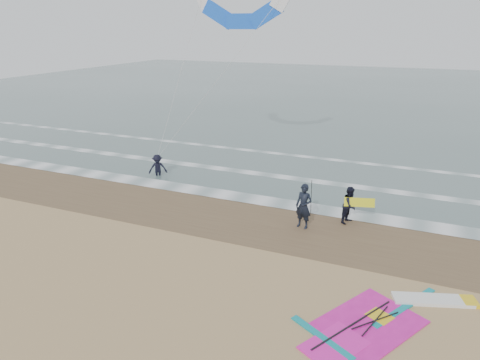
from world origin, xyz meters
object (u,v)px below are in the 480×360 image
at_px(person_standing, 304,206).
at_px(surf_kite, 241,8).
at_px(windsurf_rig, 387,318).
at_px(person_walking, 350,205).
at_px(person_wading, 157,163).

xyz_separation_m(person_standing, surf_kite, (-5.90, 7.28, 8.22)).
xyz_separation_m(windsurf_rig, surf_kite, (-9.84, 12.37, 9.19)).
distance_m(person_walking, surf_kite, 12.84).
bearing_deg(person_wading, windsurf_rig, -64.33).
distance_m(person_wading, surf_kite, 9.96).
bearing_deg(surf_kite, windsurf_rig, -51.50).
relative_size(person_standing, surf_kite, 0.20).
height_order(person_standing, surf_kite, surf_kite).
height_order(windsurf_rig, person_wading, person_wading).
bearing_deg(person_standing, surf_kite, 141.96).
height_order(person_wading, surf_kite, surf_kite).
bearing_deg(person_wading, person_walking, -42.60).
xyz_separation_m(windsurf_rig, person_standing, (-3.94, 5.09, 0.96)).
height_order(person_standing, person_walking, person_standing).
bearing_deg(person_standing, person_walking, 49.13).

